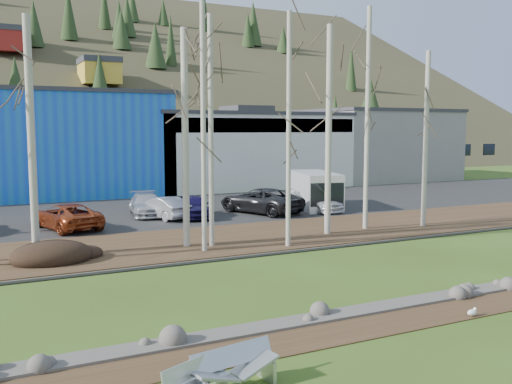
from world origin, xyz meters
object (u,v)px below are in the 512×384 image
car_3 (146,204)px  car_2 (67,216)px  seagull (472,312)px  car_4 (193,206)px  car_7 (316,200)px  van_white (316,191)px  car_6 (261,200)px  car_5 (163,208)px  bench_damaged (234,368)px  bench_intact (194,382)px

car_3 → car_2: bearing=-141.3°
seagull → car_3: (-3.23, 21.98, 0.65)m
car_4 → car_7: bearing=3.0°
seagull → van_white: 21.37m
car_3 → car_6: size_ratio=0.82×
seagull → car_5: (-2.75, 20.29, 0.63)m
car_2 → car_6: size_ratio=0.87×
bench_damaged → car_2: size_ratio=0.41×
car_2 → car_7: (15.19, 0.01, -0.03)m
car_4 → car_5: (-1.71, 0.41, -0.04)m
car_4 → car_5: bearing=174.6°
car_5 → bench_damaged: bearing=59.1°
car_2 → car_6: bearing=168.6°
car_3 → van_white: bearing=-1.4°
bench_damaged → van_white: size_ratio=0.35×
seagull → car_5: car_5 is taller
car_5 → car_6: 6.14m
bench_damaged → van_white: bearing=44.4°
bench_damaged → car_2: 20.23m
car_6 → car_5: bearing=-25.7°
seagull → van_white: size_ratio=0.07×
van_white → car_3: bearing=-174.8°
van_white → car_6: bearing=-162.4°
car_6 → van_white: (4.10, 0.14, 0.40)m
seagull → car_7: 20.40m
bench_intact → car_6: 24.34m
car_2 → bench_intact: bearing=73.5°
car_3 → seagull: bearing=-72.5°
bench_damaged → car_6: car_6 is taller
car_2 → car_5: size_ratio=1.24×
bench_intact → car_2: (0.56, 20.38, 0.40)m
car_6 → car_3: bearing=-39.4°
seagull → van_white: bearing=63.3°
car_5 → van_white: 10.23m
car_2 → car_5: car_2 is taller
bench_damaged → car_5: (5.09, 21.36, 0.35)m
seagull → car_6: bearing=74.1°
car_4 → car_6: bearing=7.8°
seagull → car_2: 20.85m
car_5 → car_3: bearing=-91.6°
bench_intact → car_7: size_ratio=0.38×
bench_intact → car_3: (5.55, 23.21, 0.40)m
seagull → car_3: car_3 is taller
car_4 → car_5: car_4 is taller
bench_intact → car_6: bearing=37.1°
bench_intact → bench_damaged: size_ratio=0.84×
seagull → car_4: bearing=86.7°
bench_damaged → car_3: size_ratio=0.44×
car_4 → car_6: (4.41, -0.03, 0.09)m
car_4 → car_7: 8.05m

